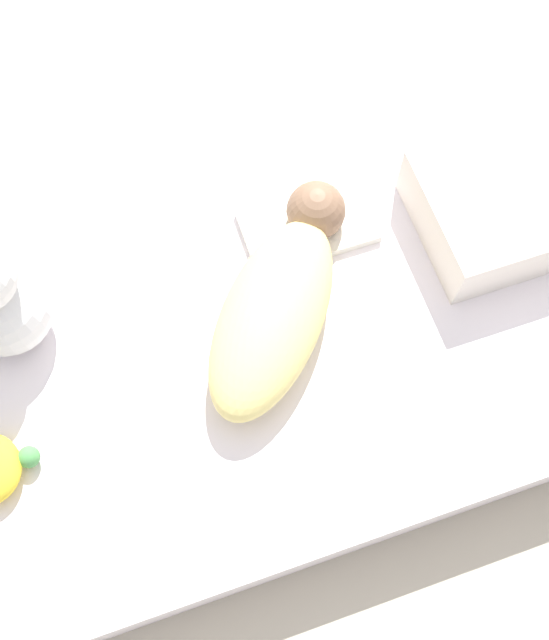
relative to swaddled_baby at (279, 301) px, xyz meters
The scene contains 5 objects.
ground_plane 0.21m from the swaddled_baby, 114.93° to the right, with size 12.00×12.00×0.00m, color #B2A893.
bed_mattress 0.14m from the swaddled_baby, 114.93° to the right, with size 1.31×0.82×0.15m.
burp_cloth 0.20m from the swaddled_baby, 54.06° to the left, with size 0.26×0.15×0.02m.
swaddled_baby is the anchor object (origin of this frame).
pillow 0.49m from the swaddled_baby, ahead, with size 0.34×0.28×0.12m.
Camera 1 is at (-0.17, -0.50, 1.46)m, focal length 42.00 mm.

